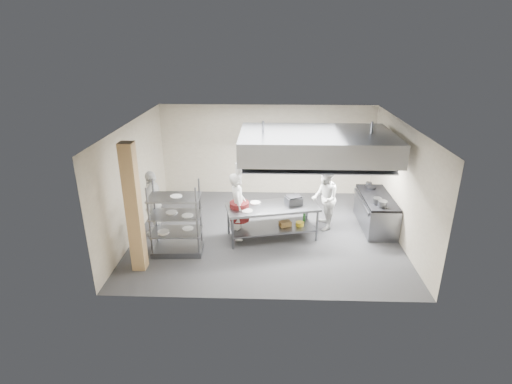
{
  "coord_description": "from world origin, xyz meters",
  "views": [
    {
      "loc": [
        0.06,
        -9.83,
        5.05
      ],
      "look_at": [
        -0.28,
        0.2,
        1.11
      ],
      "focal_mm": 28.0,
      "sensor_mm": 36.0,
      "label": 1
    }
  ],
  "objects_px": {
    "cooking_range": "(376,212)",
    "pass_rack": "(176,219)",
    "griddle": "(294,201)",
    "stockpot": "(377,201)",
    "island": "(272,222)",
    "chef_line": "(324,198)",
    "chef_plating": "(153,203)",
    "chef_head": "(238,206)"
  },
  "relations": [
    {
      "from": "chef_head",
      "to": "chef_line",
      "type": "distance_m",
      "value": 2.42
    },
    {
      "from": "chef_line",
      "to": "pass_rack",
      "type": "bearing_deg",
      "value": -68.19
    },
    {
      "from": "chef_line",
      "to": "griddle",
      "type": "xyz_separation_m",
      "value": [
        -0.88,
        -0.47,
        0.12
      ]
    },
    {
      "from": "cooking_range",
      "to": "chef_plating",
      "type": "height_order",
      "value": "chef_plating"
    },
    {
      "from": "chef_plating",
      "to": "stockpot",
      "type": "bearing_deg",
      "value": 92.47
    },
    {
      "from": "island",
      "to": "stockpot",
      "type": "bearing_deg",
      "value": -7.46
    },
    {
      "from": "chef_head",
      "to": "chef_line",
      "type": "xyz_separation_m",
      "value": [
        2.33,
        0.67,
        -0.02
      ]
    },
    {
      "from": "chef_head",
      "to": "griddle",
      "type": "height_order",
      "value": "chef_head"
    },
    {
      "from": "stockpot",
      "to": "griddle",
      "type": "bearing_deg",
      "value": -176.65
    },
    {
      "from": "chef_plating",
      "to": "griddle",
      "type": "relative_size",
      "value": 4.42
    },
    {
      "from": "cooking_range",
      "to": "chef_plating",
      "type": "xyz_separation_m",
      "value": [
        -6.08,
        -0.66,
        0.48
      ]
    },
    {
      "from": "griddle",
      "to": "stockpot",
      "type": "relative_size",
      "value": 1.75
    },
    {
      "from": "cooking_range",
      "to": "chef_head",
      "type": "bearing_deg",
      "value": -167.66
    },
    {
      "from": "chef_plating",
      "to": "griddle",
      "type": "height_order",
      "value": "chef_plating"
    },
    {
      "from": "chef_head",
      "to": "griddle",
      "type": "distance_m",
      "value": 1.47
    },
    {
      "from": "pass_rack",
      "to": "griddle",
      "type": "bearing_deg",
      "value": 16.52
    },
    {
      "from": "griddle",
      "to": "stockpot",
      "type": "xyz_separation_m",
      "value": [
        2.21,
        0.13,
        -0.03
      ]
    },
    {
      "from": "chef_head",
      "to": "pass_rack",
      "type": "bearing_deg",
      "value": 113.65
    },
    {
      "from": "island",
      "to": "chef_head",
      "type": "distance_m",
      "value": 1.0
    },
    {
      "from": "pass_rack",
      "to": "chef_head",
      "type": "relative_size",
      "value": 1.01
    },
    {
      "from": "stockpot",
      "to": "pass_rack",
      "type": "bearing_deg",
      "value": -167.47
    },
    {
      "from": "pass_rack",
      "to": "chef_head",
      "type": "distance_m",
      "value": 1.66
    },
    {
      "from": "chef_line",
      "to": "chef_plating",
      "type": "relative_size",
      "value": 0.99
    },
    {
      "from": "island",
      "to": "chef_plating",
      "type": "xyz_separation_m",
      "value": [
        -3.16,
        0.12,
        0.44
      ]
    },
    {
      "from": "pass_rack",
      "to": "griddle",
      "type": "xyz_separation_m",
      "value": [
        2.9,
        1.01,
        0.09
      ]
    },
    {
      "from": "cooking_range",
      "to": "pass_rack",
      "type": "bearing_deg",
      "value": -162.68
    },
    {
      "from": "chef_plating",
      "to": "chef_line",
      "type": "bearing_deg",
      "value": 97.1
    },
    {
      "from": "chef_line",
      "to": "chef_plating",
      "type": "xyz_separation_m",
      "value": [
        -4.6,
        -0.49,
        0.01
      ]
    },
    {
      "from": "chef_plating",
      "to": "stockpot",
      "type": "height_order",
      "value": "chef_plating"
    },
    {
      "from": "pass_rack",
      "to": "griddle",
      "type": "height_order",
      "value": "pass_rack"
    },
    {
      "from": "island",
      "to": "chef_head",
      "type": "relative_size",
      "value": 1.3
    },
    {
      "from": "island",
      "to": "griddle",
      "type": "relative_size",
      "value": 5.84
    },
    {
      "from": "island",
      "to": "griddle",
      "type": "xyz_separation_m",
      "value": [
        0.56,
        0.15,
        0.55
      ]
    },
    {
      "from": "island",
      "to": "cooking_range",
      "type": "relative_size",
      "value": 1.19
    },
    {
      "from": "chef_head",
      "to": "griddle",
      "type": "relative_size",
      "value": 4.48
    },
    {
      "from": "cooking_range",
      "to": "griddle",
      "type": "xyz_separation_m",
      "value": [
        -2.36,
        -0.63,
        0.59
      ]
    },
    {
      "from": "chef_plating",
      "to": "griddle",
      "type": "distance_m",
      "value": 3.73
    },
    {
      "from": "chef_head",
      "to": "chef_plating",
      "type": "xyz_separation_m",
      "value": [
        -2.27,
        0.18,
        -0.01
      ]
    },
    {
      "from": "griddle",
      "to": "stockpot",
      "type": "distance_m",
      "value": 2.22
    },
    {
      "from": "island",
      "to": "pass_rack",
      "type": "xyz_separation_m",
      "value": [
        -2.34,
        -0.86,
        0.46
      ]
    },
    {
      "from": "cooking_range",
      "to": "chef_plating",
      "type": "distance_m",
      "value": 6.13
    },
    {
      "from": "island",
      "to": "chef_head",
      "type": "bearing_deg",
      "value": 170.11
    }
  ]
}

